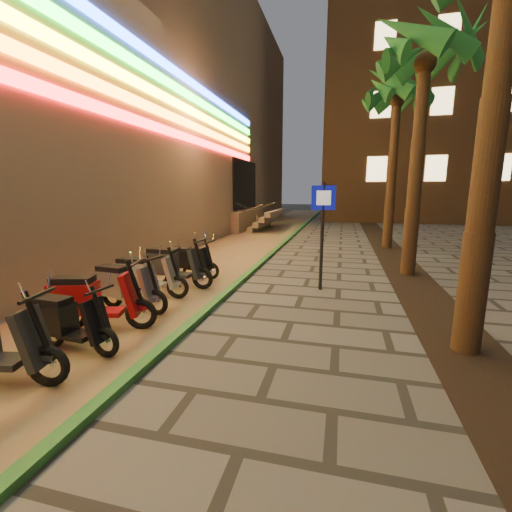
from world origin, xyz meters
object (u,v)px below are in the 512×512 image
(scooter_8, at_px, (171,265))
(scooter_9, at_px, (188,261))
(scooter_7, at_px, (144,275))
(scooter_6, at_px, (124,286))
(scooter_4, at_px, (65,321))
(pedestrian_sign, at_px, (323,221))
(scooter_5, at_px, (91,300))

(scooter_8, height_order, scooter_9, scooter_8)
(scooter_7, bearing_deg, scooter_8, 72.98)
(scooter_7, distance_m, scooter_8, 0.99)
(scooter_8, bearing_deg, scooter_6, -89.80)
(scooter_4, relative_size, scooter_7, 0.90)
(scooter_4, relative_size, scooter_8, 0.85)
(pedestrian_sign, distance_m, scooter_8, 3.93)
(scooter_6, distance_m, scooter_9, 2.86)
(scooter_6, bearing_deg, scooter_7, 103.28)
(scooter_5, relative_size, scooter_6, 1.06)
(scooter_4, xyz_separation_m, scooter_7, (-0.34, 2.68, 0.05))
(pedestrian_sign, relative_size, scooter_4, 1.71)
(scooter_5, height_order, scooter_8, scooter_8)
(scooter_4, height_order, scooter_6, scooter_6)
(scooter_5, height_order, scooter_6, scooter_5)
(scooter_4, distance_m, scooter_6, 1.83)
(pedestrian_sign, xyz_separation_m, scooter_8, (-3.71, -0.65, -1.14))
(scooter_8, bearing_deg, pedestrian_sign, 13.27)
(scooter_7, bearing_deg, scooter_5, -91.23)
(scooter_7, bearing_deg, pedestrian_sign, 16.41)
(pedestrian_sign, relative_size, scooter_5, 1.47)
(scooter_4, height_order, scooter_8, scooter_8)
(scooter_7, bearing_deg, scooter_4, -89.04)
(scooter_7, xyz_separation_m, scooter_9, (0.16, 1.99, -0.04))
(pedestrian_sign, xyz_separation_m, scooter_9, (-3.73, 0.37, -1.22))
(scooter_7, height_order, scooter_9, scooter_7)
(scooter_5, xyz_separation_m, scooter_9, (-0.01, 3.90, -0.07))
(scooter_9, bearing_deg, pedestrian_sign, 0.77)
(scooter_5, height_order, scooter_7, scooter_5)
(pedestrian_sign, height_order, scooter_9, pedestrian_sign)
(scooter_8, bearing_deg, scooter_4, -84.28)
(scooter_6, bearing_deg, pedestrian_sign, 40.91)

